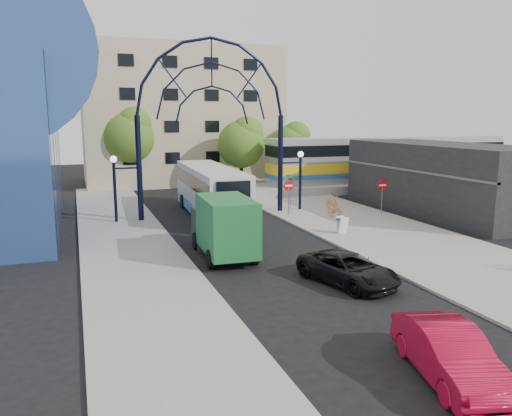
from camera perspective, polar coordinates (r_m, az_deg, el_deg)
name	(u,v)px	position (r m, az deg, el deg)	size (l,w,h in m)	color
ground	(298,275)	(22.21, 4.79, -7.61)	(120.00, 120.00, 0.00)	black
sidewalk_east	(396,238)	(29.48, 15.76, -3.36)	(8.00, 56.00, 0.12)	gray
plaza_west	(132,253)	(26.17, -14.03, -4.98)	(5.00, 50.00, 0.12)	gray
gateway_arch	(212,91)	(34.40, -5.04, 13.14)	(13.64, 0.44, 12.10)	black
stop_sign	(289,189)	(34.40, 3.75, 2.19)	(0.80, 0.07, 2.50)	slate
do_not_enter_sign	(382,189)	(35.66, 14.23, 2.16)	(0.76, 0.07, 2.48)	slate
street_name_sign	(290,186)	(35.08, 3.96, 2.58)	(0.70, 0.70, 2.80)	slate
sandwich_board	(342,223)	(29.67, 9.82, -1.68)	(0.55, 0.61, 0.99)	white
commercial_block_east	(441,178)	(38.61, 20.43, 3.21)	(6.00, 16.00, 5.00)	black
apartment_block	(180,116)	(55.24, -8.71, 10.34)	(20.00, 12.10, 14.00)	tan
train_platform	(389,184)	(50.72, 15.00, 2.65)	(32.00, 5.00, 0.80)	gray
train_car	(391,159)	(50.47, 15.14, 5.46)	(25.10, 3.05, 4.20)	#B7B7BC
tree_north_a	(243,142)	(47.59, -1.54, 7.60)	(4.48, 4.48, 7.00)	#382314
tree_north_b	(130,134)	(49.38, -14.25, 8.16)	(5.12, 5.12, 8.00)	#382314
tree_north_c	(292,143)	(51.65, 4.13, 7.42)	(4.16, 4.16, 6.50)	#382314
city_bus	(211,191)	(34.97, -5.22, 1.98)	(3.40, 12.64, 3.44)	silver
green_truck	(223,226)	(24.75, -3.80, -2.08)	(2.59, 6.15, 3.05)	black
black_suv	(348,269)	(21.12, 10.47, -6.87)	(2.13, 4.62, 1.28)	black
red_sedan	(449,354)	(14.50, 21.21, -15.25)	(1.53, 4.39, 1.45)	#AA0A2A
bike_near_a	(336,211)	(34.36, 9.09, -0.38)	(0.56, 1.61, 0.84)	#EC512F
bike_near_b	(332,202)	(37.40, 8.67, 0.69)	(0.51, 1.81, 1.09)	orange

